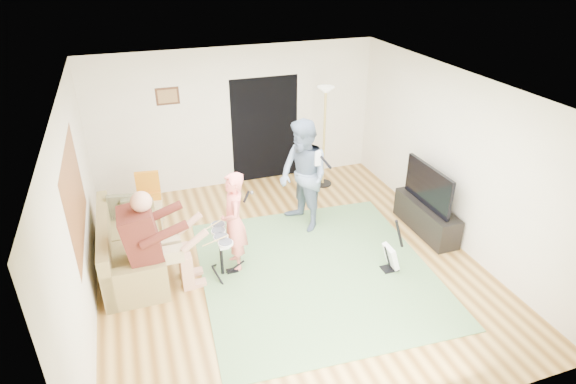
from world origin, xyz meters
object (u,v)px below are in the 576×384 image
object	(u,v)px
sofa	(127,251)
dining_chair	(150,209)
television	(428,186)
guitarist	(303,176)
tv_cabinet	(426,217)
guitar_spare	(391,256)
drum_kit	(221,256)
torchiere_lamp	(325,119)
singer	(234,222)

from	to	relation	value
sofa	dining_chair	xyz separation A→B (m)	(0.44, 1.08, 0.07)
television	dining_chair	bearing A→B (deg)	159.01
guitarist	tv_cabinet	size ratio (longest dim) A/B	1.35
guitar_spare	tv_cabinet	size ratio (longest dim) A/B	0.61
drum_kit	dining_chair	xyz separation A→B (m)	(-0.85, 1.73, 0.02)
guitarist	dining_chair	distance (m)	2.66
dining_chair	tv_cabinet	distance (m)	4.66
guitar_spare	drum_kit	bearing A→B (deg)	163.42
guitar_spare	sofa	bearing A→B (deg)	159.69
drum_kit	guitar_spare	bearing A→B (deg)	-16.58
guitarist	guitar_spare	size ratio (longest dim) A/B	2.21
torchiere_lamp	sofa	bearing A→B (deg)	-157.13
guitarist	torchiere_lamp	bearing A→B (deg)	130.76
drum_kit	sofa	bearing A→B (deg)	153.28
sofa	torchiere_lamp	bearing A→B (deg)	22.87
torchiere_lamp	tv_cabinet	size ratio (longest dim) A/B	1.42
sofa	guitarist	distance (m)	2.97
tv_cabinet	television	size ratio (longest dim) A/B	1.17
singer	guitarist	world-z (taller)	guitarist
drum_kit	guitar_spare	world-z (taller)	guitar_spare
singer	drum_kit	bearing A→B (deg)	-52.92
sofa	singer	bearing A→B (deg)	-18.21
torchiere_lamp	dining_chair	size ratio (longest dim) A/B	2.08
drum_kit	television	distance (m)	3.49
sofa	tv_cabinet	bearing A→B (deg)	-6.75
television	torchiere_lamp	bearing A→B (deg)	112.65
sofa	drum_kit	distance (m)	1.45
guitarist	dining_chair	xyz separation A→B (m)	(-2.45, 0.84, -0.60)
singer	tv_cabinet	distance (m)	3.30
drum_kit	torchiere_lamp	size ratio (longest dim) A/B	0.37
dining_chair	tv_cabinet	xyz separation A→B (m)	(4.35, -1.65, -0.09)
drum_kit	tv_cabinet	world-z (taller)	drum_kit
singer	tv_cabinet	xyz separation A→B (m)	(3.26, -0.06, -0.52)
sofa	drum_kit	xyz separation A→B (m)	(1.29, -0.65, 0.04)
guitarist	dining_chair	bearing A→B (deg)	-123.57
drum_kit	tv_cabinet	distance (m)	3.50
dining_chair	tv_cabinet	bearing A→B (deg)	-13.68
torchiere_lamp	guitar_spare	bearing A→B (deg)	-93.00
singer	dining_chair	xyz separation A→B (m)	(-1.10, 1.59, -0.43)
television	sofa	bearing A→B (deg)	173.18
dining_chair	television	bearing A→B (deg)	-13.90
dining_chair	singer	bearing A→B (deg)	-48.30
sofa	tv_cabinet	distance (m)	4.82
dining_chair	guitar_spare	bearing A→B (deg)	-29.97
dining_chair	television	distance (m)	4.64
sofa	guitarist	bearing A→B (deg)	4.87
torchiere_lamp	dining_chair	distance (m)	3.58
drum_kit	dining_chair	bearing A→B (deg)	116.17
guitarist	television	world-z (taller)	guitarist
sofa	television	distance (m)	4.81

